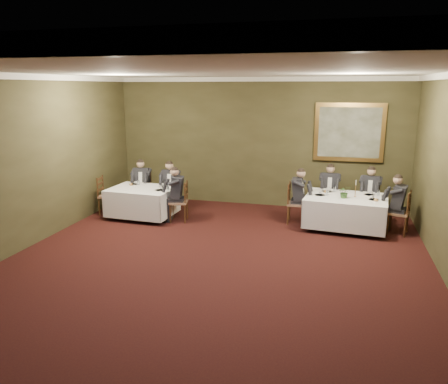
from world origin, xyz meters
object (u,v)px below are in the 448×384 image
at_px(table_second, 142,200).
at_px(diner_sec_backleft, 142,190).
at_px(diner_main_endright, 399,212).
at_px(centerpiece, 344,191).
at_px(diner_sec_endright, 179,201).
at_px(diner_main_backright, 370,199).
at_px(diner_main_endleft, 296,203).
at_px(chair_sec_backright, 171,200).
at_px(candlestick, 355,190).
at_px(chair_main_backright, 369,208).
at_px(chair_sec_endright, 179,210).
at_px(painting, 349,132).
at_px(chair_main_backleft, 329,205).
at_px(diner_sec_backright, 171,192).
at_px(table_main, 346,210).
at_px(chair_main_endleft, 296,212).
at_px(chair_main_endright, 398,222).
at_px(diner_main_backleft, 329,196).
at_px(chair_sec_backleft, 143,198).

distance_m(table_second, diner_sec_backleft, 0.91).
bearing_deg(diner_main_endright, centerpiece, 105.88).
relative_size(diner_main_endright, diner_sec_endright, 1.00).
xyz_separation_m(diner_main_backright, diner_main_endleft, (-1.73, -0.77, 0.00)).
xyz_separation_m(table_second, chair_sec_backright, (0.47, 0.79, -0.17)).
xyz_separation_m(diner_main_backright, candlestick, (-0.39, -0.84, 0.40)).
distance_m(chair_main_backright, centerpiece, 1.37).
bearing_deg(chair_sec_endright, painting, -74.52).
xyz_separation_m(diner_sec_backleft, diner_sec_endright, (1.38, -0.88, 0.00)).
bearing_deg(chair_main_backleft, diner_sec_backright, 9.08).
distance_m(chair_main_backleft, centerpiece, 1.34).
xyz_separation_m(table_main, diner_main_endright, (1.15, -0.11, 0.06)).
relative_size(table_main, diner_main_endright, 1.46).
bearing_deg(diner_main_endright, diner_sec_backleft, 100.09).
bearing_deg(chair_main_backleft, diner_main_backright, 174.43).
xyz_separation_m(diner_main_endleft, diner_main_endright, (2.30, -0.22, 0.00)).
xyz_separation_m(chair_main_backright, centerpiece, (-0.64, -1.03, 0.63)).
height_order(chair_main_backleft, diner_sec_endright, diner_sec_endright).
height_order(chair_main_endleft, chair_main_endright, same).
height_order(table_second, chair_main_backleft, chair_main_backleft).
relative_size(chair_main_endleft, chair_main_endright, 1.00).
xyz_separation_m(diner_sec_backleft, candlestick, (5.54, -0.39, 0.40)).
bearing_deg(chair_main_backleft, chair_sec_endright, 22.67).
bearing_deg(chair_main_backleft, chair_main_endleft, 49.82).
relative_size(diner_sec_backright, candlestick, 3.28).
xyz_separation_m(diner_main_endleft, diner_sec_endright, (-2.83, -0.56, 0.00)).
distance_m(chair_main_endright, diner_sec_backleft, 6.54).
distance_m(diner_main_backleft, chair_main_endright, 1.92).
distance_m(diner_main_backright, chair_sec_backright, 5.11).
bearing_deg(diner_main_endleft, diner_sec_endright, -78.97).
bearing_deg(diner_sec_backright, chair_main_endright, 171.04).
distance_m(diner_main_backleft, diner_main_endleft, 1.15).
height_order(chair_sec_backleft, painting, painting).
bearing_deg(chair_main_endright, diner_sec_backleft, 100.07).
height_order(table_second, chair_sec_endright, chair_sec_endright).
bearing_deg(chair_sec_backright, chair_sec_endright, 118.43).
bearing_deg(diner_sec_backright, table_main, 171.20).
distance_m(chair_main_endright, chair_sec_backright, 5.69).
height_order(table_main, chair_sec_endright, chair_sec_endright).
relative_size(diner_main_backright, diner_sec_endright, 1.00).
bearing_deg(chair_sec_endright, chair_main_backleft, -79.14).
distance_m(diner_sec_backright, chair_sec_endright, 1.02).
bearing_deg(chair_main_endleft, diner_sec_backleft, -94.61).
relative_size(diner_sec_endright, centerpiece, 4.50).
height_order(diner_sec_backright, candlestick, diner_sec_backright).
xyz_separation_m(chair_main_backleft, chair_sec_backright, (-4.10, -0.60, 0.00)).
height_order(table_main, chair_main_backleft, chair_main_backleft).
bearing_deg(diner_sec_endright, centerpiece, -96.51).
bearing_deg(painting, chair_sec_backleft, -168.40).
height_order(chair_sec_backleft, diner_sec_endright, diner_sec_endright).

